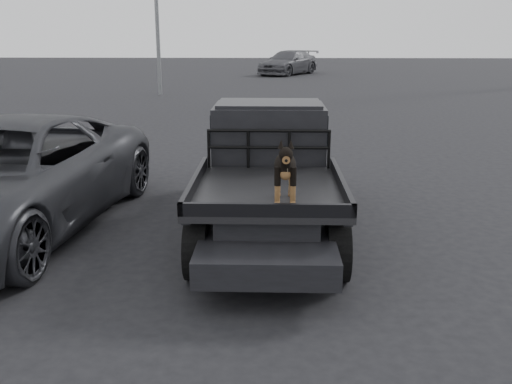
# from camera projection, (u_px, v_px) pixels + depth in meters

# --- Properties ---
(ground) EXTENTS (120.00, 120.00, 0.00)m
(ground) POSITION_uv_depth(u_px,v_px,m) (267.00, 268.00, 7.16)
(ground) COLOR black
(ground) RESTS_ON ground
(flatbed_ute) EXTENTS (2.00, 5.40, 0.92)m
(flatbed_ute) POSITION_uv_depth(u_px,v_px,m) (268.00, 201.00, 8.35)
(flatbed_ute) COLOR black
(flatbed_ute) RESTS_ON ground
(ute_cab) EXTENTS (1.72, 1.30, 0.88)m
(ute_cab) POSITION_uv_depth(u_px,v_px,m) (269.00, 130.00, 9.02)
(ute_cab) COLOR black
(ute_cab) RESTS_ON flatbed_ute
(headache_rack) EXTENTS (1.80, 0.08, 0.55)m
(headache_rack) POSITION_uv_depth(u_px,v_px,m) (269.00, 149.00, 8.34)
(headache_rack) COLOR black
(headache_rack) RESTS_ON flatbed_ute
(dog) EXTENTS (0.32, 0.60, 0.74)m
(dog) POSITION_uv_depth(u_px,v_px,m) (285.00, 170.00, 6.69)
(dog) COLOR black
(dog) RESTS_ON flatbed_ute
(parked_suv) EXTENTS (3.35, 6.18, 1.64)m
(parked_suv) POSITION_uv_depth(u_px,v_px,m) (3.00, 177.00, 8.25)
(parked_suv) COLOR #323338
(parked_suv) RESTS_ON ground
(distant_car_b) EXTENTS (4.80, 5.95, 1.62)m
(distant_car_b) POSITION_uv_depth(u_px,v_px,m) (288.00, 63.00, 39.30)
(distant_car_b) COLOR #49494E
(distant_car_b) RESTS_ON ground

